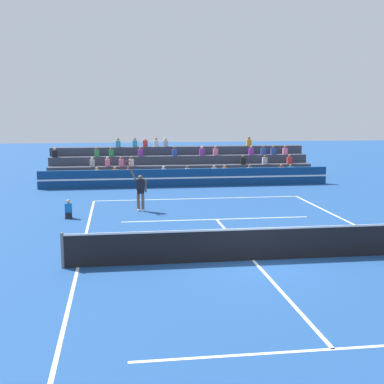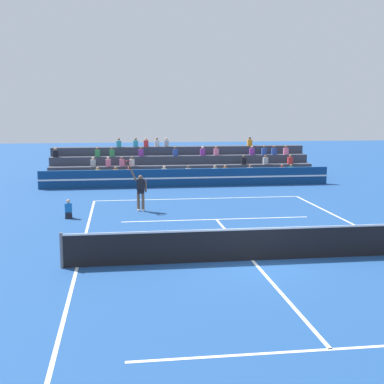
# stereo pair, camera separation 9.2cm
# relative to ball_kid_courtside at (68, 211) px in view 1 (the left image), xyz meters

# --- Properties ---
(ground_plane) EXTENTS (120.00, 120.00, 0.00)m
(ground_plane) POSITION_rel_ball_kid_courtside_xyz_m (6.42, -7.56, -0.33)
(ground_plane) COLOR navy
(court_lines) EXTENTS (11.10, 23.90, 0.01)m
(court_lines) POSITION_rel_ball_kid_courtside_xyz_m (6.42, -7.56, -0.33)
(court_lines) COLOR white
(court_lines) RESTS_ON ground
(tennis_net) EXTENTS (12.00, 0.10, 1.10)m
(tennis_net) POSITION_rel_ball_kid_courtside_xyz_m (6.42, -7.56, 0.21)
(tennis_net) COLOR slate
(tennis_net) RESTS_ON ground
(sponsor_banner_wall) EXTENTS (18.00, 0.26, 1.10)m
(sponsor_banner_wall) POSITION_rel_ball_kid_courtside_xyz_m (6.42, 8.92, 0.22)
(sponsor_banner_wall) COLOR navy
(sponsor_banner_wall) RESTS_ON ground
(bleacher_stand) EXTENTS (17.34, 3.80, 2.83)m
(bleacher_stand) POSITION_rel_ball_kid_courtside_xyz_m (6.42, 12.09, 0.50)
(bleacher_stand) COLOR #383D4C
(bleacher_stand) RESTS_ON ground
(ball_kid_courtside) EXTENTS (0.30, 0.36, 0.84)m
(ball_kid_courtside) POSITION_rel_ball_kid_courtside_xyz_m (0.00, 0.00, 0.00)
(ball_kid_courtside) COLOR black
(ball_kid_courtside) RESTS_ON ground
(tennis_player) EXTENTS (1.06, 0.36, 2.47)m
(tennis_player) POSITION_rel_ball_kid_courtside_xyz_m (3.22, 1.27, 0.66)
(tennis_player) COLOR brown
(tennis_player) RESTS_ON ground
(tennis_ball) EXTENTS (0.07, 0.07, 0.07)m
(tennis_ball) POSITION_rel_ball_kid_courtside_xyz_m (8.63, -4.81, -0.30)
(tennis_ball) COLOR #C6DB33
(tennis_ball) RESTS_ON ground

